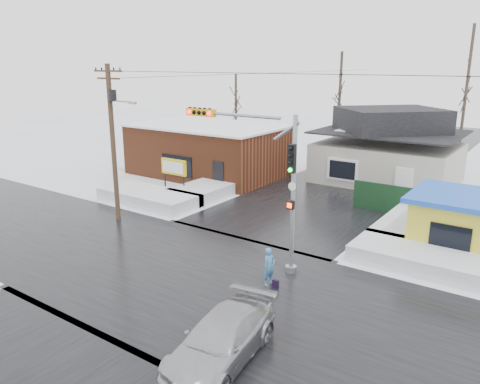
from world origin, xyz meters
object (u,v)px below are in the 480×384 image
Objects in this scene: traffic_signal at (262,169)px; marquee_sign at (174,168)px; pedestrian at (269,267)px; car at (222,340)px; kiosk at (459,222)px; utility_pole at (113,134)px.

marquee_sign is (-11.43, 6.53, -2.62)m from traffic_signal.
marquee_sign is 15.23m from pedestrian.
marquee_sign is at bearing 128.99° from car.
kiosk is 10.32m from pedestrian.
traffic_signal is at bearing -29.72° from marquee_sign.
marquee_sign is 18.51m from kiosk.
kiosk is 2.81× the size of pedestrian.
car is (-4.16, -13.86, -0.74)m from kiosk.
marquee_sign is at bearing 150.28° from traffic_signal.
traffic_signal is 4.28× the size of pedestrian.
kiosk reaches higher than marquee_sign.
traffic_signal is 8.35m from car.
kiosk is at bearing -20.22° from pedestrian.
traffic_signal is at bearing 54.85° from pedestrian.
car is at bearing -151.06° from pedestrian.
kiosk reaches higher than pedestrian.
pedestrian is at bearing -32.26° from marquee_sign.
kiosk is at bearing 1.55° from marquee_sign.
traffic_signal is 1.52× the size of kiosk.
traffic_signal reaches higher than car.
utility_pole is at bearing -79.87° from marquee_sign.
traffic_signal is 10.39m from utility_pole.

